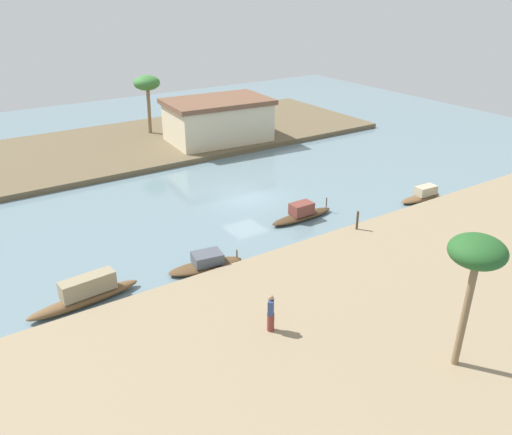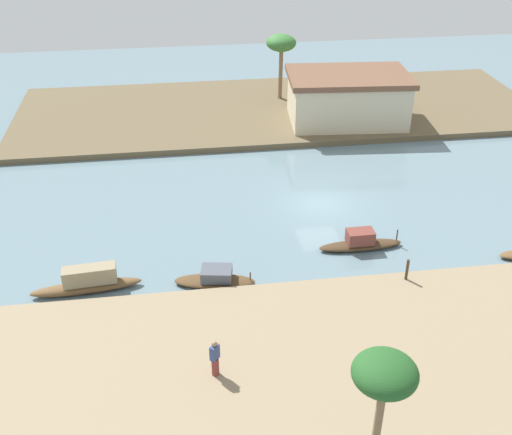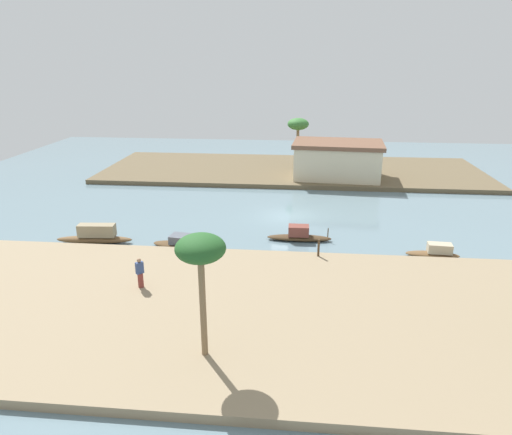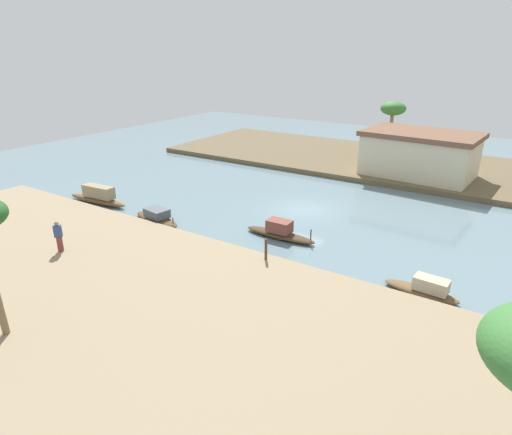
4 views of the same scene
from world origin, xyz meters
The scene contains 12 objects.
river_water centered at (0.00, 0.00, 0.00)m, with size 72.82×72.82×0.00m, color slate.
riverbank_left centered at (0.00, -15.52, 0.22)m, with size 41.79×14.73×0.43m, color #937F60.
riverbank_right centered at (0.00, 15.52, 0.22)m, with size 41.79×14.73×0.43m, color brown.
sampan_midstream centered at (-13.15, -6.98, 0.54)m, with size 5.35×1.31×1.37m.
sampan_downstream_large centered at (9.77, -7.22, 0.36)m, with size 3.45×1.17×0.97m.
sampan_open_hull centered at (-7.01, -7.28, 0.34)m, with size 4.13×1.86×0.93m.
sampan_upstream_small centered at (0.96, -5.13, 0.38)m, with size 4.55×1.05×1.10m.
person_on_near_bank centered at (-7.54, -13.84, 1.24)m, with size 0.43×0.45×1.70m.
mooring_post centered at (2.20, -8.73, 1.00)m, with size 0.14×0.14×1.13m, color #4C3823.
palm_tree_left_near centered at (-2.87, -19.44, 5.11)m, with size 2.00×2.00×5.40m.
palm_tree_right_tall centered at (0.52, 17.42, 4.98)m, with size 2.42×2.42×5.36m.
riverside_building centered at (4.70, 11.85, 2.30)m, with size 9.47×6.55×3.69m.
Camera 1 is at (-17.92, -28.36, 13.79)m, focal length 36.65 mm.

